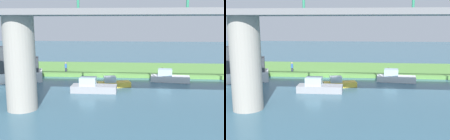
{
  "view_description": "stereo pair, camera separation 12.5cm",
  "coord_description": "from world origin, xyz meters",
  "views": [
    {
      "loc": [
        -4.66,
        37.69,
        7.7
      ],
      "look_at": [
        -1.85,
        5.0,
        2.0
      ],
      "focal_mm": 42.91,
      "sensor_mm": 36.0,
      "label": 1
    },
    {
      "loc": [
        -4.79,
        37.68,
        7.7
      ],
      "look_at": [
        -1.85,
        5.0,
        2.0
      ],
      "focal_mm": 42.91,
      "sensor_mm": 36.0,
      "label": 2
    }
  ],
  "objects": [
    {
      "name": "ground_plane",
      "position": [
        0.0,
        0.0,
        0.0
      ],
      "size": [
        160.0,
        160.0,
        0.0
      ],
      "primitive_type": "plane",
      "color": "#386075"
    },
    {
      "name": "grassy_bank",
      "position": [
        0.0,
        -6.0,
        0.25
      ],
      "size": [
        80.0,
        12.0,
        0.5
      ],
      "primitive_type": "cube",
      "color": "#5B9342",
      "rests_on": "ground"
    },
    {
      "name": "bridge_pylon",
      "position": [
        5.44,
        15.08,
        4.19
      ],
      "size": [
        2.68,
        2.68,
        8.38
      ],
      "primitive_type": "cylinder",
      "color": "#9E998E",
      "rests_on": "ground"
    },
    {
      "name": "bridge_span",
      "position": [
        5.44,
        15.07,
        8.87
      ],
      "size": [
        68.63,
        4.3,
        3.25
      ],
      "color": "slate",
      "rests_on": "bridge_pylon"
    },
    {
      "name": "person_on_bank",
      "position": [
        5.81,
        -1.81,
        1.2
      ],
      "size": [
        0.44,
        0.44,
        1.39
      ],
      "color": "#2D334C",
      "rests_on": "grassy_bank"
    },
    {
      "name": "mooring_post",
      "position": [
        -8.68,
        -1.31,
        0.93
      ],
      "size": [
        0.2,
        0.2,
        0.86
      ],
      "primitive_type": "cylinder",
      "color": "brown",
      "rests_on": "grassy_bank"
    },
    {
      "name": "pontoon_yellow",
      "position": [
        12.5,
        3.93,
        1.92
      ],
      "size": [
        10.67,
        6.58,
        5.18
      ],
      "color": "white",
      "rests_on": "ground"
    },
    {
      "name": "riverboat_paddlewheel",
      "position": [
        -2.03,
        5.66,
        0.48
      ],
      "size": [
        4.24,
        2.39,
        1.34
      ],
      "color": "gold",
      "rests_on": "ground"
    },
    {
      "name": "motorboat_red",
      "position": [
        0.08,
        8.33,
        0.61
      ],
      "size": [
        5.13,
        1.85,
        1.71
      ],
      "color": "#99999E",
      "rests_on": "ground"
    },
    {
      "name": "motorboat_white",
      "position": [
        -9.26,
        1.91,
        0.6
      ],
      "size": [
        5.26,
        2.44,
        1.69
      ],
      "color": "white",
      "rests_on": "ground"
    }
  ]
}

